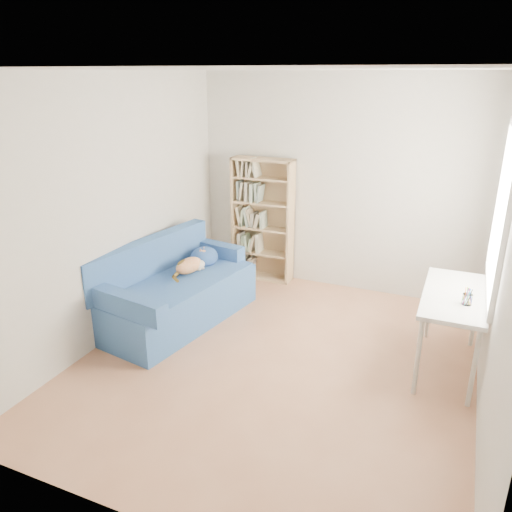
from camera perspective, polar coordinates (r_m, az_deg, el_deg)
The scene contains 6 objects.
ground at distance 4.84m, azimuth 2.41°, elevation -11.93°, with size 4.00×4.00×0.00m, color #AE714E.
room_shell at distance 4.20m, azimuth 4.18°, elevation 7.26°, with size 3.54×4.04×2.62m.
sofa at distance 5.52m, azimuth -9.27°, elevation -3.97°, with size 1.16×1.96×0.90m.
bookshelf at distance 6.43m, azimuth 0.76°, elevation 3.62°, with size 0.79×0.25×1.58m.
desk at distance 4.76m, azimuth 21.68°, elevation -4.89°, with size 0.53×1.16×0.75m.
pen_cup at distance 4.53m, azimuth 23.01°, elevation -4.45°, with size 0.08×0.08×0.16m.
Camera 1 is at (1.43, -3.84, 2.58)m, focal length 35.00 mm.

